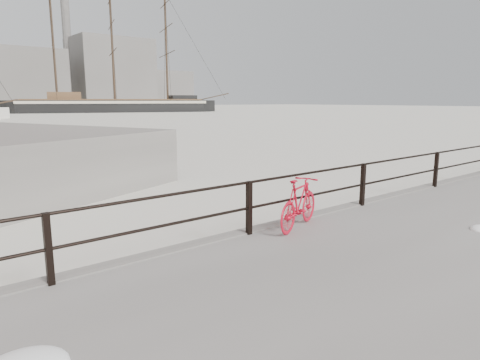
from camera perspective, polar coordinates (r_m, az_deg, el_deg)
ground at (r=10.70m, az=15.16°, el=-4.94°), size 400.00×400.00×0.00m
guardrail at (r=10.42m, az=16.05°, el=-0.59°), size 28.00×0.10×1.00m
bicycle at (r=8.33m, az=7.88°, el=-3.07°), size 1.63×0.80×0.99m
snow_mounds at (r=11.23m, az=28.90°, el=-2.55°), size 23.74×2.83×0.32m
barque_black at (r=104.98m, az=-16.23°, el=8.67°), size 57.17×33.53×31.14m
industrial_west at (r=148.83m, az=-28.74°, el=11.73°), size 32.00×18.00×18.00m
industrial_mid at (r=164.00m, az=-16.78°, el=13.40°), size 26.00×20.00×24.00m
industrial_east at (r=178.35m, az=-10.35°, el=11.80°), size 20.00×16.00×14.00m
smokestack at (r=165.03m, az=-22.02°, el=16.56°), size 2.80×2.80×44.00m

